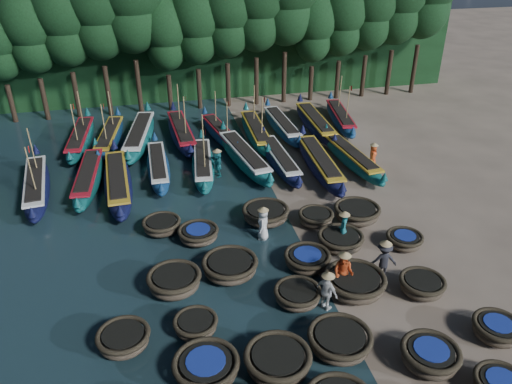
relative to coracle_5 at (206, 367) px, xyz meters
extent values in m
plane|color=gray|center=(5.38, 6.61, -0.43)|extent=(120.00, 120.00, 0.00)
cube|color=black|center=(5.38, 30.11, 4.57)|extent=(40.00, 3.00, 10.00)
torus|color=#342D1F|center=(8.97, -2.75, 0.14)|extent=(1.74, 1.74, 0.18)
cylinder|color=black|center=(8.97, -2.75, 0.18)|extent=(1.31, 1.31, 0.05)
cylinder|color=navy|center=(8.97, -2.75, 0.21)|extent=(1.01, 1.01, 0.04)
ellipsoid|color=brown|center=(0.00, 0.00, -0.10)|extent=(2.41, 2.41, 0.66)
torus|color=#342D1F|center=(0.00, 0.00, 0.21)|extent=(2.24, 2.24, 0.20)
cylinder|color=black|center=(0.00, 0.00, 0.25)|extent=(1.71, 1.71, 0.06)
cylinder|color=navy|center=(0.00, 0.00, 0.29)|extent=(1.32, 1.32, 0.04)
ellipsoid|color=brown|center=(2.34, -0.30, -0.06)|extent=(2.53, 2.53, 0.73)
torus|color=#342D1F|center=(2.34, -0.30, 0.28)|extent=(2.29, 2.29, 0.22)
cylinder|color=black|center=(2.34, -0.30, 0.32)|extent=(1.74, 1.74, 0.07)
ellipsoid|color=brown|center=(4.70, 0.15, -0.10)|extent=(2.25, 2.25, 0.67)
torus|color=#342D1F|center=(4.70, 0.15, 0.22)|extent=(2.29, 2.29, 0.20)
cylinder|color=black|center=(4.70, 0.15, 0.26)|extent=(1.75, 1.75, 0.06)
ellipsoid|color=brown|center=(7.36, -1.23, -0.07)|extent=(2.41, 2.41, 0.72)
torus|color=#342D1F|center=(7.36, -1.23, 0.27)|extent=(2.03, 2.03, 0.22)
cylinder|color=black|center=(7.36, -1.23, 0.31)|extent=(1.52, 1.52, 0.07)
cylinder|color=navy|center=(7.36, -1.23, 0.35)|extent=(1.17, 1.17, 0.04)
ellipsoid|color=brown|center=(10.38, -0.59, -0.11)|extent=(1.74, 1.74, 0.64)
torus|color=#342D1F|center=(10.38, -0.59, 0.19)|extent=(1.79, 1.79, 0.19)
cylinder|color=black|center=(10.38, -0.59, 0.23)|extent=(1.34, 1.34, 0.06)
cylinder|color=navy|center=(10.38, -0.59, 0.27)|extent=(1.03, 1.03, 0.04)
ellipsoid|color=brown|center=(-2.64, 1.91, -0.12)|extent=(2.08, 2.08, 0.62)
torus|color=#342D1F|center=(-2.64, 1.91, 0.17)|extent=(1.91, 1.91, 0.19)
cylinder|color=black|center=(-2.64, 1.91, 0.21)|extent=(1.45, 1.45, 0.06)
ellipsoid|color=brown|center=(-0.10, 2.07, -0.14)|extent=(1.98, 1.98, 0.57)
torus|color=#342D1F|center=(-0.10, 2.07, 0.13)|extent=(1.66, 1.66, 0.17)
cylinder|color=black|center=(-0.10, 2.07, 0.16)|extent=(1.25, 1.25, 0.05)
ellipsoid|color=brown|center=(3.98, 2.80, -0.13)|extent=(1.83, 1.83, 0.61)
torus|color=#342D1F|center=(3.98, 2.80, 0.16)|extent=(1.90, 1.90, 0.18)
cylinder|color=black|center=(3.98, 2.80, 0.20)|extent=(1.44, 1.44, 0.06)
ellipsoid|color=brown|center=(6.41, 2.91, -0.06)|extent=(2.85, 2.85, 0.73)
torus|color=#342D1F|center=(6.41, 2.91, 0.28)|extent=(2.53, 2.53, 0.22)
cylinder|color=black|center=(6.41, 2.91, 0.33)|extent=(1.94, 1.94, 0.07)
ellipsoid|color=brown|center=(9.01, 2.24, -0.11)|extent=(2.08, 2.08, 0.64)
torus|color=#342D1F|center=(9.01, 2.24, 0.19)|extent=(1.87, 1.87, 0.19)
cylinder|color=black|center=(9.01, 2.24, 0.23)|extent=(1.40, 1.40, 0.06)
ellipsoid|color=brown|center=(-0.65, 4.62, -0.06)|extent=(2.34, 2.34, 0.74)
torus|color=#342D1F|center=(-0.65, 4.62, 0.28)|extent=(2.23, 2.23, 0.22)
cylinder|color=black|center=(-0.65, 4.62, 0.33)|extent=(1.68, 1.68, 0.07)
ellipsoid|color=brown|center=(1.72, 5.11, -0.08)|extent=(2.48, 2.48, 0.70)
torus|color=#342D1F|center=(1.72, 5.11, 0.25)|extent=(2.40, 2.40, 0.21)
cylinder|color=black|center=(1.72, 5.11, 0.30)|extent=(1.83, 1.83, 0.06)
ellipsoid|color=brown|center=(5.06, 4.90, -0.11)|extent=(2.35, 2.35, 0.64)
torus|color=#342D1F|center=(5.06, 4.90, 0.19)|extent=(2.05, 2.05, 0.19)
cylinder|color=black|center=(5.06, 4.90, 0.23)|extent=(1.55, 1.55, 0.06)
cylinder|color=navy|center=(5.06, 4.90, 0.27)|extent=(1.20, 1.20, 0.04)
ellipsoid|color=brown|center=(6.99, 5.93, -0.10)|extent=(2.31, 2.31, 0.66)
torus|color=#342D1F|center=(6.99, 5.93, 0.21)|extent=(2.14, 2.14, 0.20)
cylinder|color=black|center=(6.99, 5.93, 0.25)|extent=(1.62, 1.62, 0.06)
ellipsoid|color=brown|center=(9.88, 5.37, -0.14)|extent=(2.04, 2.04, 0.58)
torus|color=#342D1F|center=(9.88, 5.37, 0.13)|extent=(1.71, 1.71, 0.18)
cylinder|color=black|center=(9.88, 5.37, 0.17)|extent=(1.29, 1.29, 0.05)
cylinder|color=navy|center=(9.88, 5.37, 0.20)|extent=(0.99, 0.99, 0.04)
ellipsoid|color=brown|center=(-0.89, 9.09, -0.13)|extent=(1.82, 1.82, 0.61)
torus|color=#342D1F|center=(-0.89, 9.09, 0.16)|extent=(1.87, 1.87, 0.18)
cylinder|color=black|center=(-0.89, 9.09, 0.19)|extent=(1.41, 1.41, 0.06)
ellipsoid|color=brown|center=(0.73, 7.95, -0.13)|extent=(1.82, 1.82, 0.61)
torus|color=#342D1F|center=(0.73, 7.95, 0.16)|extent=(1.93, 1.93, 0.18)
cylinder|color=black|center=(0.73, 7.95, 0.19)|extent=(1.46, 1.46, 0.06)
cylinder|color=navy|center=(0.73, 7.95, 0.23)|extent=(1.13, 1.13, 0.04)
ellipsoid|color=brown|center=(4.20, 8.92, -0.08)|extent=(2.41, 2.41, 0.70)
torus|color=#342D1F|center=(4.20, 8.92, 0.25)|extent=(2.37, 2.37, 0.21)
cylinder|color=black|center=(4.20, 8.92, 0.29)|extent=(1.81, 1.81, 0.06)
ellipsoid|color=brown|center=(6.54, 8.08, -0.11)|extent=(1.66, 1.66, 0.63)
torus|color=#342D1F|center=(6.54, 8.08, 0.19)|extent=(1.77, 1.77, 0.19)
cylinder|color=black|center=(6.54, 8.08, 0.22)|extent=(1.32, 1.32, 0.06)
ellipsoid|color=brown|center=(8.67, 8.03, -0.08)|extent=(2.67, 2.67, 0.70)
torus|color=#342D1F|center=(8.67, 8.03, 0.25)|extent=(2.33, 2.33, 0.21)
cylinder|color=black|center=(8.67, 8.03, 0.29)|extent=(1.77, 1.77, 0.06)
ellipsoid|color=#0F1439|center=(-7.32, 14.39, 0.07)|extent=(2.38, 8.02, 0.99)
cone|color=#0F1439|center=(-7.79, 18.22, 0.71)|extent=(0.43, 0.43, 0.59)
cone|color=#0F1439|center=(-6.85, 10.57, 0.66)|extent=(0.43, 0.43, 0.49)
cube|color=white|center=(-7.32, 14.39, 0.48)|extent=(1.78, 6.21, 0.12)
cube|color=black|center=(-7.32, 14.39, 0.56)|extent=(1.42, 5.39, 0.10)
cylinder|color=#997F4C|center=(-7.37, 15.58, 1.65)|extent=(0.07, 0.23, 2.77)
cylinder|color=#997F4C|center=(-7.04, 12.93, 1.65)|extent=(0.07, 0.23, 2.77)
plane|color=red|center=(-6.89, 12.95, 2.85)|extent=(0.00, 0.35, 0.35)
ellipsoid|color=#105F5E|center=(-4.60, 14.88, 0.05)|extent=(1.89, 7.78, 0.96)
cone|color=#105F5E|center=(-4.36, 18.63, 0.68)|extent=(0.42, 0.42, 0.58)
cone|color=#105F5E|center=(-4.85, 11.14, 0.63)|extent=(0.42, 0.42, 0.48)
cube|color=#AC1524|center=(-4.60, 14.88, 0.46)|extent=(1.40, 6.02, 0.12)
cube|color=black|center=(-4.60, 14.88, 0.53)|extent=(1.09, 5.24, 0.10)
ellipsoid|color=#0F1439|center=(-2.99, 13.79, 0.09)|extent=(1.96, 8.39, 1.04)
cone|color=#0F1439|center=(-3.21, 17.84, 0.77)|extent=(0.46, 0.46, 0.62)
cone|color=#0F1439|center=(-2.76, 9.74, 0.72)|extent=(0.46, 0.46, 0.52)
cube|color=gold|center=(-2.99, 13.79, 0.53)|extent=(1.45, 6.50, 0.12)
cube|color=black|center=(-2.99, 13.79, 0.61)|extent=(1.12, 5.65, 0.10)
ellipsoid|color=navy|center=(-0.70, 15.47, 0.02)|extent=(1.30, 7.19, 0.90)
cone|color=navy|center=(-0.70, 18.98, 0.60)|extent=(0.40, 0.40, 0.54)
cone|color=navy|center=(-0.70, 11.97, 0.56)|extent=(0.40, 0.40, 0.45)
cube|color=white|center=(-0.70, 15.47, 0.40)|extent=(0.94, 5.57, 0.11)
cube|color=black|center=(-0.70, 15.47, 0.47)|extent=(0.70, 4.85, 0.09)
ellipsoid|color=#105F5E|center=(1.91, 15.19, 0.03)|extent=(2.09, 7.44, 0.92)
cone|color=#105F5E|center=(2.29, 18.75, 0.63)|extent=(0.40, 0.40, 0.55)
cone|color=#105F5E|center=(1.54, 11.63, 0.58)|extent=(0.40, 0.40, 0.46)
cube|color=white|center=(1.91, 15.19, 0.42)|extent=(1.56, 5.76, 0.11)
cube|color=black|center=(1.91, 15.19, 0.49)|extent=(1.23, 5.00, 0.09)
cylinder|color=#997F4C|center=(2.12, 16.28, 1.50)|extent=(0.06, 0.22, 2.57)
cylinder|color=#997F4C|center=(1.86, 13.81, 1.50)|extent=(0.06, 0.22, 2.57)
plane|color=red|center=(2.00, 13.80, 2.62)|extent=(0.00, 0.32, 0.32)
ellipsoid|color=#105F5E|center=(4.49, 15.55, 0.09)|extent=(2.74, 8.39, 1.03)
cone|color=#105F5E|center=(3.87, 19.53, 0.76)|extent=(0.45, 0.45, 0.62)
cone|color=#105F5E|center=(5.10, 11.57, 0.71)|extent=(0.45, 0.45, 0.52)
cube|color=white|center=(4.49, 15.55, 0.52)|extent=(2.06, 6.49, 0.12)
cube|color=black|center=(4.49, 15.55, 0.60)|extent=(1.65, 5.63, 0.10)
ellipsoid|color=#0F1439|center=(6.50, 14.77, 0.03)|extent=(1.56, 7.45, 0.93)
cone|color=#0F1439|center=(6.39, 18.38, 0.64)|extent=(0.41, 0.41, 0.56)
cone|color=#0F1439|center=(6.61, 11.15, 0.59)|extent=(0.41, 0.41, 0.46)
cube|color=white|center=(6.50, 14.77, 0.42)|extent=(1.15, 5.77, 0.11)
cube|color=black|center=(6.50, 14.77, 0.50)|extent=(0.88, 5.03, 0.09)
ellipsoid|color=#0F1439|center=(8.68, 13.64, 0.09)|extent=(1.88, 8.34, 1.03)
cone|color=#0F1439|center=(8.87, 17.67, 0.76)|extent=(0.46, 0.46, 0.62)
cone|color=#0F1439|center=(8.49, 9.61, 0.71)|extent=(0.46, 0.46, 0.52)
cube|color=gold|center=(8.68, 13.64, 0.52)|extent=(1.39, 6.46, 0.12)
cube|color=black|center=(8.68, 13.64, 0.61)|extent=(1.07, 5.62, 0.10)
ellipsoid|color=#105F5E|center=(10.86, 14.02, 0.04)|extent=(2.05, 7.67, 0.95)
cone|color=#105F5E|center=(10.52, 17.70, 0.66)|extent=(0.42, 0.42, 0.57)
cone|color=#105F5E|center=(11.20, 10.34, 0.61)|extent=(0.42, 0.42, 0.47)
cube|color=gold|center=(10.86, 14.02, 0.44)|extent=(1.53, 5.94, 0.11)
cube|color=black|center=(10.86, 14.02, 0.52)|extent=(1.20, 5.16, 0.09)
ellipsoid|color=#105F5E|center=(-5.48, 20.78, 0.06)|extent=(1.94, 7.87, 0.97)
cone|color=#105F5E|center=(-5.22, 24.57, 0.69)|extent=(0.43, 0.43, 0.58)
cone|color=#105F5E|center=(-5.75, 16.99, 0.64)|extent=(0.43, 0.43, 0.49)
cube|color=#AC1524|center=(-5.48, 20.78, 0.47)|extent=(1.44, 6.09, 0.12)
cube|color=black|center=(-5.48, 20.78, 0.55)|extent=(1.12, 5.30, 0.10)
cylinder|color=#997F4C|center=(-5.31, 21.94, 1.62)|extent=(0.07, 0.23, 2.73)
cylinder|color=#997F4C|center=(-5.49, 19.31, 1.62)|extent=(0.07, 0.23, 2.73)
plane|color=red|center=(-5.34, 19.30, 2.80)|extent=(0.00, 0.34, 0.34)
ellipsoid|color=navy|center=(-3.62, 20.60, 0.05)|extent=(2.42, 7.73, 0.95)
cone|color=navy|center=(-3.10, 24.27, 0.67)|extent=(0.42, 0.42, 0.57)
cone|color=navy|center=(-4.14, 16.92, 0.62)|extent=(0.42, 0.42, 0.48)
cube|color=gold|center=(-3.62, 20.60, 0.45)|extent=(1.82, 5.98, 0.11)
cube|color=black|center=(-3.62, 20.60, 0.52)|extent=(1.46, 5.19, 0.10)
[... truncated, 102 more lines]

